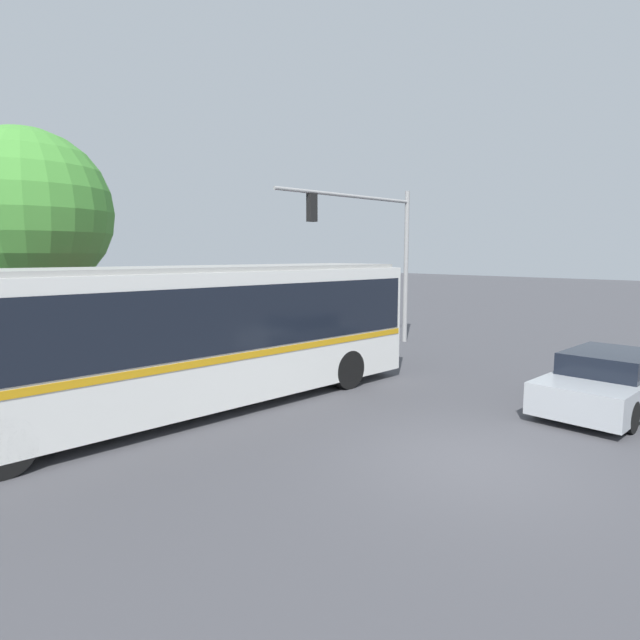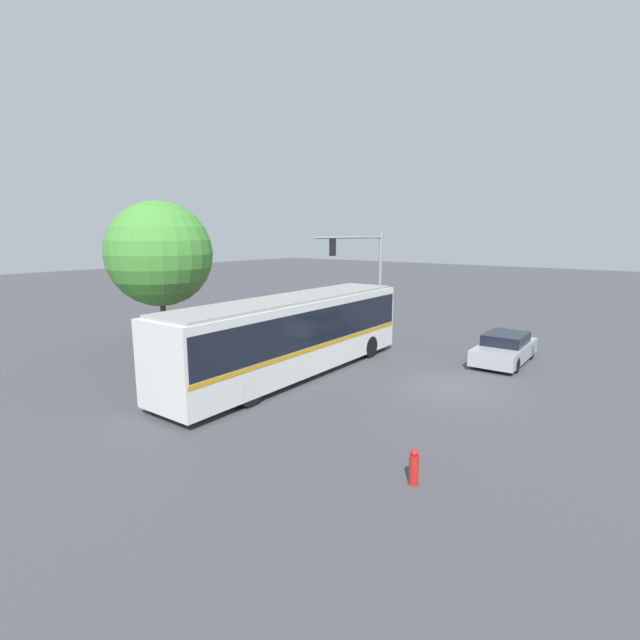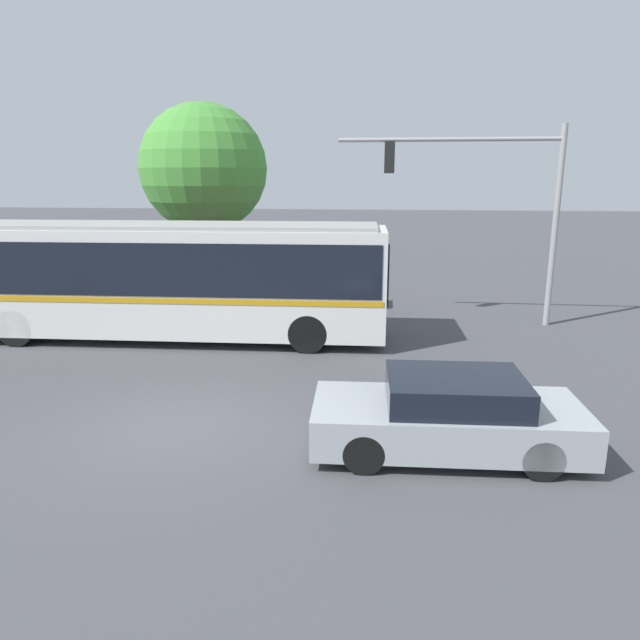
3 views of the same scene
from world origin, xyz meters
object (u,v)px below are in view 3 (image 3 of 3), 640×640
object	(u,v)px
traffic_light_pole	(497,192)
street_tree_left	(204,168)
sedan_foreground	(448,416)
city_bus	(159,274)

from	to	relation	value
traffic_light_pole	street_tree_left	distance (m)	11.43
sedan_foreground	traffic_light_pole	distance (m)	9.67
sedan_foreground	city_bus	bearing A→B (deg)	-42.50
city_bus	sedan_foreground	distance (m)	9.56
sedan_foreground	traffic_light_pole	bearing A→B (deg)	-105.80
traffic_light_pole	street_tree_left	xyz separation A→B (m)	(-10.34, 4.83, 0.74)
sedan_foreground	street_tree_left	xyz separation A→B (m)	(-8.21, 13.65, 4.08)
city_bus	street_tree_left	world-z (taller)	street_tree_left
city_bus	sedan_foreground	bearing A→B (deg)	-42.23
city_bus	street_tree_left	size ratio (longest dim) A/B	1.74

